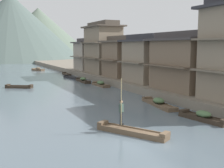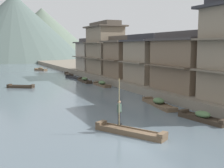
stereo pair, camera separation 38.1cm
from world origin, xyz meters
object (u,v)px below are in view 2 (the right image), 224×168
(house_waterfront_end, at_px, (91,54))
(boat_midriver_drifting, at_px, (21,87))
(boat_moored_far, at_px, (203,117))
(boat_midriver_upstream, at_px, (85,80))
(boat_moored_third, at_px, (69,74))
(house_waterfront_far, at_px, (105,48))
(boat_crossing_west, at_px, (41,69))
(boat_foreground_poled, at_px, (130,132))
(house_waterfront_narrow, at_px, (127,57))
(boatman_person, at_px, (119,109))
(boat_upstream_distant, at_px, (74,78))
(boat_moored_nearest, at_px, (159,103))
(house_waterfront_second, at_px, (186,62))
(house_waterfront_tall, at_px, (148,59))
(boat_moored_second, at_px, (102,84))

(house_waterfront_end, bearing_deg, boat_midriver_drifting, -138.04)
(boat_moored_far, bearing_deg, boat_midriver_upstream, 90.63)
(boat_moored_third, relative_size, house_waterfront_far, 0.55)
(house_waterfront_end, bearing_deg, boat_crossing_west, 120.39)
(boat_foreground_poled, height_order, house_waterfront_narrow, house_waterfront_narrow)
(boat_midriver_drifting, relative_size, boat_midriver_upstream, 0.71)
(boatman_person, distance_m, boat_moored_far, 6.93)
(boat_upstream_distant, relative_size, house_waterfront_narrow, 0.72)
(boat_moored_nearest, bearing_deg, boat_upstream_distant, 91.13)
(house_waterfront_second, height_order, house_waterfront_tall, same)
(boat_midriver_upstream, distance_m, house_waterfront_narrow, 7.48)
(boat_moored_nearest, distance_m, house_waterfront_end, 31.46)
(boat_moored_far, bearing_deg, boat_foreground_poled, -174.90)
(boatman_person, height_order, boat_upstream_distant, boatman_person)
(house_waterfront_tall, relative_size, house_waterfront_far, 0.74)
(boat_moored_third, height_order, house_waterfront_far, house_waterfront_far)
(boat_upstream_distant, distance_m, house_waterfront_second, 23.80)
(boat_crossing_west, height_order, house_waterfront_far, house_waterfront_far)
(boat_moored_nearest, xyz_separation_m, boat_midriver_upstream, (-0.39, 19.70, 0.01))
(house_waterfront_far, relative_size, house_waterfront_end, 1.38)
(boat_midriver_upstream, bearing_deg, boat_upstream_distant, 91.18)
(house_waterfront_far, bearing_deg, boat_moored_second, -115.33)
(house_waterfront_narrow, distance_m, house_waterfront_end, 14.34)
(boat_moored_nearest, xyz_separation_m, boat_midriver_drifting, (-10.17, 17.34, -0.08))
(boat_moored_third, relative_size, boat_crossing_west, 1.35)
(house_waterfront_second, relative_size, house_waterfront_far, 0.89)
(boatman_person, height_order, boat_moored_far, boatman_person)
(boat_foreground_poled, distance_m, boat_midriver_upstream, 26.89)
(boat_midriver_drifting, distance_m, house_waterfront_end, 20.57)
(boat_crossing_west, relative_size, house_waterfront_second, 0.46)
(boat_moored_third, bearing_deg, house_waterfront_second, -81.05)
(boat_moored_third, height_order, boat_upstream_distant, boat_moored_third)
(boat_moored_third, xyz_separation_m, boat_midriver_upstream, (-0.70, -11.27, 0.11))
(boat_moored_second, xyz_separation_m, house_waterfront_tall, (4.47, -4.75, 3.61))
(boat_upstream_distant, distance_m, house_waterfront_tall, 16.79)
(house_waterfront_tall, bearing_deg, boat_moored_third, 101.84)
(boat_moored_third, distance_m, house_waterfront_end, 5.90)
(boat_foreground_poled, distance_m, boat_moored_third, 38.08)
(boat_upstream_distant, bearing_deg, boat_crossing_west, 96.50)
(boat_moored_third, bearing_deg, boat_moored_second, -90.00)
(house_waterfront_second, bearing_deg, boatman_person, -145.45)
(boat_midriver_upstream, height_order, boat_upstream_distant, boat_midriver_upstream)
(boatman_person, relative_size, boat_moored_far, 0.73)
(boat_upstream_distant, bearing_deg, house_waterfront_end, 46.73)
(boat_moored_second, distance_m, boat_crossing_west, 29.34)
(boat_moored_far, bearing_deg, boat_crossing_west, 92.89)
(house_waterfront_tall, distance_m, house_waterfront_far, 14.12)
(boat_moored_nearest, xyz_separation_m, boat_moored_third, (0.31, 30.97, -0.10))
(house_waterfront_second, bearing_deg, boat_moored_second, 110.39)
(boat_moored_far, distance_m, boat_upstream_distant, 31.08)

